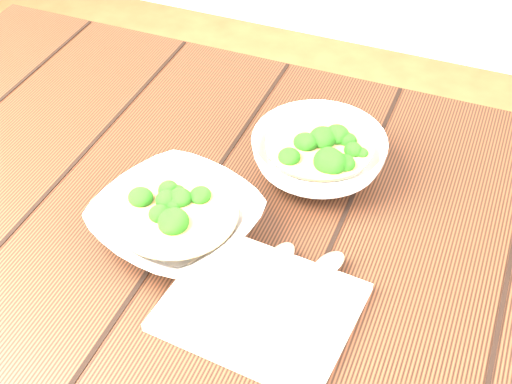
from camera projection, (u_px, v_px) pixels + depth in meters
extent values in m
cube|color=#341A0E|center=(203.00, 225.00, 0.98)|extent=(1.20, 0.80, 0.04)
cube|color=#341A0E|center=(59.00, 180.00, 1.61)|extent=(0.07, 0.07, 0.71)
imported|color=silver|center=(177.00, 221.00, 0.92)|extent=(0.25, 0.25, 0.05)
cylinder|color=#9E7B46|center=(176.00, 213.00, 0.91)|extent=(0.16, 0.16, 0.00)
ellipsoid|color=#1D6E18|center=(191.00, 210.00, 0.91)|extent=(0.03, 0.03, 0.03)
ellipsoid|color=#1D6E18|center=(195.00, 196.00, 0.93)|extent=(0.03, 0.03, 0.03)
ellipsoid|color=#1D6E18|center=(173.00, 185.00, 0.94)|extent=(0.03, 0.03, 0.03)
ellipsoid|color=#1D6E18|center=(160.00, 203.00, 0.92)|extent=(0.03, 0.03, 0.03)
ellipsoid|color=#1D6E18|center=(147.00, 217.00, 0.90)|extent=(0.03, 0.03, 0.03)
ellipsoid|color=#1D6E18|center=(159.00, 237.00, 0.87)|extent=(0.03, 0.03, 0.03)
ellipsoid|color=#1D6E18|center=(186.00, 222.00, 0.89)|extent=(0.03, 0.03, 0.03)
imported|color=silver|center=(318.00, 156.00, 1.01)|extent=(0.25, 0.25, 0.06)
cylinder|color=#9E7B46|center=(319.00, 145.00, 1.00)|extent=(0.15, 0.15, 0.00)
ellipsoid|color=#1D6E18|center=(333.00, 142.00, 0.99)|extent=(0.03, 0.03, 0.03)
ellipsoid|color=#1D6E18|center=(334.00, 131.00, 1.01)|extent=(0.03, 0.03, 0.03)
ellipsoid|color=#1D6E18|center=(313.00, 122.00, 1.03)|extent=(0.03, 0.03, 0.03)
ellipsoid|color=#1D6E18|center=(305.00, 136.00, 1.00)|extent=(0.03, 0.03, 0.03)
ellipsoid|color=#1D6E18|center=(296.00, 147.00, 0.99)|extent=(0.03, 0.03, 0.03)
ellipsoid|color=#1D6E18|center=(311.00, 163.00, 0.96)|extent=(0.03, 0.03, 0.03)
ellipsoid|color=#1D6E18|center=(331.00, 152.00, 0.98)|extent=(0.03, 0.03, 0.03)
torus|color=black|center=(211.00, 199.00, 0.97)|extent=(0.12, 0.12, 0.03)
cube|color=beige|center=(260.00, 307.00, 0.84)|extent=(0.23, 0.20, 0.01)
cylinder|color=#9D978B|center=(247.00, 301.00, 0.84)|extent=(0.03, 0.14, 0.01)
ellipsoid|color=#9D978B|center=(281.00, 256.00, 0.89)|extent=(0.04, 0.06, 0.01)
cylinder|color=#9D978B|center=(283.00, 302.00, 0.84)|extent=(0.06, 0.13, 0.01)
ellipsoid|color=#9D978B|center=(329.00, 264.00, 0.88)|extent=(0.05, 0.06, 0.01)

